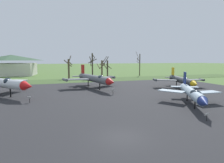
{
  "coord_description": "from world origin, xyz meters",
  "views": [
    {
      "loc": [
        -5.39,
        -13.55,
        6.52
      ],
      "look_at": [
        5.22,
        18.56,
        2.46
      ],
      "focal_mm": 29.01,
      "sensor_mm": 36.0,
      "label": 1
    }
  ],
  "objects_px": {
    "info_placard_rear_left": "(195,91)",
    "info_placard_rear_right": "(30,99)",
    "jet_fighter_front_left": "(192,93)",
    "info_placard_rear_center": "(113,91)",
    "jet_fighter_rear_left": "(181,80)",
    "visitor_building": "(12,65)",
    "jet_fighter_rear_center": "(94,78)",
    "info_placard_front_left": "(207,116)",
    "jet_fighter_rear_right": "(1,83)"
  },
  "relations": [
    {
      "from": "info_placard_rear_center",
      "to": "jet_fighter_rear_left",
      "type": "relative_size",
      "value": 0.08
    },
    {
      "from": "info_placard_front_left",
      "to": "info_placard_rear_center",
      "type": "bearing_deg",
      "value": 105.37
    },
    {
      "from": "jet_fighter_rear_center",
      "to": "info_placard_rear_right",
      "type": "xyz_separation_m",
      "value": [
        -12.43,
        -10.68,
        -1.66
      ]
    },
    {
      "from": "jet_fighter_front_left",
      "to": "info_placard_rear_left",
      "type": "distance_m",
      "value": 9.65
    },
    {
      "from": "info_placard_rear_center",
      "to": "jet_fighter_rear_left",
      "type": "distance_m",
      "value": 17.07
    },
    {
      "from": "jet_fighter_rear_center",
      "to": "visitor_building",
      "type": "bearing_deg",
      "value": 119.13
    },
    {
      "from": "info_placard_front_left",
      "to": "jet_fighter_rear_right",
      "type": "xyz_separation_m",
      "value": [
        -24.3,
        22.55,
        1.85
      ]
    },
    {
      "from": "jet_fighter_front_left",
      "to": "info_placard_rear_left",
      "type": "xyz_separation_m",
      "value": [
        6.9,
        6.62,
        -1.32
      ]
    },
    {
      "from": "info_placard_rear_right",
      "to": "jet_fighter_rear_center",
      "type": "bearing_deg",
      "value": 40.68
    },
    {
      "from": "jet_fighter_rear_center",
      "to": "jet_fighter_rear_left",
      "type": "height_order",
      "value": "jet_fighter_rear_center"
    },
    {
      "from": "jet_fighter_front_left",
      "to": "info_placard_rear_center",
      "type": "relative_size",
      "value": 11.58
    },
    {
      "from": "info_placard_rear_center",
      "to": "info_placard_rear_left",
      "type": "bearing_deg",
      "value": -17.18
    },
    {
      "from": "info_placard_front_left",
      "to": "jet_fighter_rear_right",
      "type": "height_order",
      "value": "jet_fighter_rear_right"
    },
    {
      "from": "jet_fighter_rear_left",
      "to": "info_placard_rear_right",
      "type": "distance_m",
      "value": 31.35
    },
    {
      "from": "info_placard_front_left",
      "to": "info_placard_rear_center",
      "type": "relative_size",
      "value": 0.84
    },
    {
      "from": "info_placard_rear_left",
      "to": "info_placard_rear_right",
      "type": "height_order",
      "value": "info_placard_rear_right"
    },
    {
      "from": "jet_fighter_front_left",
      "to": "jet_fighter_rear_right",
      "type": "relative_size",
      "value": 0.86
    },
    {
      "from": "info_placard_front_left",
      "to": "info_placard_rear_left",
      "type": "relative_size",
      "value": 1.07
    },
    {
      "from": "info_placard_front_left",
      "to": "info_placard_rear_center",
      "type": "xyz_separation_m",
      "value": [
        -4.74,
        17.22,
        0.12
      ]
    },
    {
      "from": "info_placard_rear_right",
      "to": "visitor_building",
      "type": "height_order",
      "value": "visitor_building"
    },
    {
      "from": "info_placard_front_left",
      "to": "jet_fighter_rear_center",
      "type": "relative_size",
      "value": 0.06
    },
    {
      "from": "jet_fighter_rear_center",
      "to": "visitor_building",
      "type": "distance_m",
      "value": 51.31
    },
    {
      "from": "jet_fighter_rear_center",
      "to": "info_placard_rear_left",
      "type": "height_order",
      "value": "jet_fighter_rear_center"
    },
    {
      "from": "info_placard_rear_center",
      "to": "info_placard_rear_right",
      "type": "relative_size",
      "value": 1.06
    },
    {
      "from": "jet_fighter_rear_center",
      "to": "jet_fighter_rear_left",
      "type": "bearing_deg",
      "value": -19.32
    },
    {
      "from": "jet_fighter_front_left",
      "to": "info_placard_front_left",
      "type": "height_order",
      "value": "jet_fighter_front_left"
    },
    {
      "from": "info_placard_rear_left",
      "to": "info_placard_rear_right",
      "type": "bearing_deg",
      "value": 175.48
    },
    {
      "from": "jet_fighter_rear_center",
      "to": "info_placard_rear_right",
      "type": "height_order",
      "value": "jet_fighter_rear_center"
    },
    {
      "from": "info_placard_rear_right",
      "to": "jet_fighter_front_left",
      "type": "bearing_deg",
      "value": -21.9
    },
    {
      "from": "jet_fighter_rear_center",
      "to": "info_placard_rear_left",
      "type": "bearing_deg",
      "value": -37.95
    },
    {
      "from": "info_placard_rear_center",
      "to": "jet_fighter_front_left",
      "type": "bearing_deg",
      "value": -54.37
    },
    {
      "from": "info_placard_rear_center",
      "to": "info_placard_rear_right",
      "type": "distance_m",
      "value": 14.31
    },
    {
      "from": "jet_fighter_rear_left",
      "to": "visitor_building",
      "type": "distance_m",
      "value": 67.36
    },
    {
      "from": "jet_fighter_front_left",
      "to": "jet_fighter_rear_left",
      "type": "distance_m",
      "value": 15.8
    },
    {
      "from": "jet_fighter_rear_left",
      "to": "jet_fighter_front_left",
      "type": "bearing_deg",
      "value": -124.15
    },
    {
      "from": "visitor_building",
      "to": "info_placard_rear_left",
      "type": "bearing_deg",
      "value": -54.24
    },
    {
      "from": "jet_fighter_rear_right",
      "to": "jet_fighter_rear_left",
      "type": "bearing_deg",
      "value": -5.47
    },
    {
      "from": "jet_fighter_rear_center",
      "to": "info_placard_rear_left",
      "type": "relative_size",
      "value": 18.98
    },
    {
      "from": "jet_fighter_rear_right",
      "to": "info_placard_rear_right",
      "type": "xyz_separation_m",
      "value": [
        5.44,
        -7.65,
        -1.76
      ]
    },
    {
      "from": "jet_fighter_front_left",
      "to": "visitor_building",
      "type": "height_order",
      "value": "visitor_building"
    },
    {
      "from": "jet_fighter_front_left",
      "to": "info_placard_rear_right",
      "type": "bearing_deg",
      "value": 158.1
    },
    {
      "from": "jet_fighter_front_left",
      "to": "jet_fighter_rear_right",
      "type": "bearing_deg",
      "value": 149.04
    },
    {
      "from": "info_placard_front_left",
      "to": "jet_fighter_rear_right",
      "type": "bearing_deg",
      "value": 137.14
    },
    {
      "from": "info_placard_front_left",
      "to": "visitor_building",
      "type": "distance_m",
      "value": 77.14
    },
    {
      "from": "info_placard_rear_center",
      "to": "visitor_building",
      "type": "relative_size",
      "value": 0.06
    },
    {
      "from": "jet_fighter_rear_center",
      "to": "info_placard_rear_center",
      "type": "bearing_deg",
      "value": -78.56
    },
    {
      "from": "jet_fighter_rear_center",
      "to": "visitor_building",
      "type": "height_order",
      "value": "visitor_building"
    },
    {
      "from": "jet_fighter_rear_center",
      "to": "jet_fighter_rear_left",
      "type": "xyz_separation_m",
      "value": [
        18.62,
        -6.53,
        -0.33
      ]
    },
    {
      "from": "info_placard_rear_left",
      "to": "visitor_building",
      "type": "height_order",
      "value": "visitor_building"
    },
    {
      "from": "info_placard_rear_right",
      "to": "visitor_building",
      "type": "bearing_deg",
      "value": 102.73
    }
  ]
}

